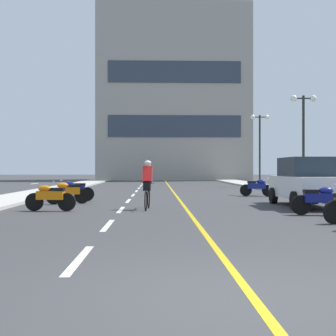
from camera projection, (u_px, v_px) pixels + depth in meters
name	position (u px, v px, depth m)	size (l,w,h in m)	color
ground_plane	(169.00, 192.00, 25.73)	(140.00, 140.00, 0.00)	#38383A
curb_left	(59.00, 189.00, 28.52)	(2.40, 72.00, 0.12)	#B7B2A8
curb_right	(275.00, 188.00, 28.93)	(2.40, 72.00, 0.12)	#B7B2A8
lane_dash_0	(79.00, 259.00, 6.68)	(0.14, 2.20, 0.01)	silver
lane_dash_1	(108.00, 225.00, 10.67)	(0.14, 2.20, 0.01)	silver
lane_dash_2	(121.00, 210.00, 14.67)	(0.14, 2.20, 0.01)	silver
lane_dash_3	(128.00, 201.00, 18.67)	(0.14, 2.20, 0.01)	silver
lane_dash_4	(133.00, 195.00, 22.67)	(0.14, 2.20, 0.01)	silver
lane_dash_5	(136.00, 191.00, 26.67)	(0.14, 2.20, 0.01)	silver
lane_dash_6	(139.00, 188.00, 30.67)	(0.14, 2.20, 0.01)	silver
lane_dash_7	(141.00, 186.00, 34.66)	(0.14, 2.20, 0.01)	silver
lane_dash_8	(142.00, 184.00, 38.66)	(0.14, 2.20, 0.01)	silver
lane_dash_9	(144.00, 183.00, 42.66)	(0.14, 2.20, 0.01)	silver
lane_dash_10	(145.00, 181.00, 46.66)	(0.14, 2.20, 0.01)	silver
lane_dash_11	(146.00, 180.00, 50.66)	(0.14, 2.20, 0.01)	silver
centre_line_yellow	(172.00, 189.00, 28.73)	(0.12, 66.00, 0.01)	gold
office_building	(173.00, 95.00, 53.02)	(18.31, 6.64, 20.97)	#9E998E
street_lamp_mid	(303.00, 121.00, 23.78)	(1.46, 0.36, 5.35)	black
street_lamp_far	(260.00, 134.00, 33.56)	(1.46, 0.36, 5.47)	black
parked_car_near	(306.00, 182.00, 15.93)	(1.95, 4.21, 1.82)	black
motorcycle_3	(320.00, 199.00, 13.02)	(1.70, 0.60, 0.92)	black
motorcycle_4	(50.00, 197.00, 14.24)	(1.70, 0.60, 0.92)	black
motorcycle_5	(68.00, 192.00, 17.06)	(1.65, 0.77, 0.92)	black
motorcycle_6	(74.00, 190.00, 18.57)	(1.70, 0.60, 0.92)	black
motorcycle_7	(257.00, 187.00, 21.71)	(1.65, 0.77, 0.92)	black
cyclist_rider	(147.00, 184.00, 14.86)	(0.42, 1.77, 1.71)	black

